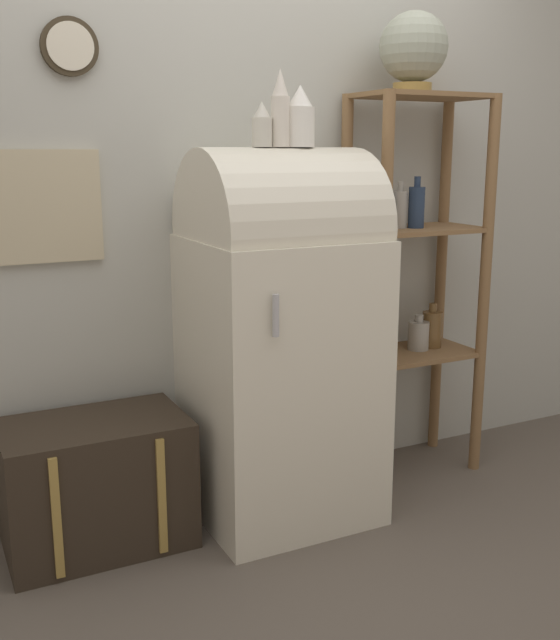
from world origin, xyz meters
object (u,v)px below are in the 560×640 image
(globe, at_px, (414,49))
(vase_right, at_px, (300,118))
(suitcase_trunk, at_px, (96,483))
(vase_center, at_px, (280,111))
(vase_left, at_px, (262,126))
(refrigerator, at_px, (280,331))

(globe, distance_m, vase_right, 0.67)
(suitcase_trunk, bearing_deg, vase_center, -6.27)
(suitcase_trunk, distance_m, vase_left, 1.46)
(refrigerator, xyz_separation_m, vase_right, (0.08, -0.01, 0.81))
(suitcase_trunk, bearing_deg, vase_right, -5.57)
(vase_right, bearing_deg, globe, 11.54)
(globe, bearing_deg, refrigerator, -170.90)
(refrigerator, xyz_separation_m, globe, (0.67, 0.11, 1.10))
(vase_left, xyz_separation_m, vase_right, (0.16, -0.00, 0.03))
(refrigerator, distance_m, vase_left, 0.78)
(vase_left, relative_size, vase_center, 0.58)
(globe, height_order, vase_right, globe)
(suitcase_trunk, height_order, globe, globe)
(suitcase_trunk, height_order, vase_right, vase_right)
(refrigerator, xyz_separation_m, vase_center, (-0.01, -0.02, 0.83))
(globe, height_order, vase_left, globe)
(refrigerator, relative_size, vase_center, 5.27)
(globe, relative_size, vase_left, 2.01)
(globe, height_order, vase_center, globe)
(refrigerator, xyz_separation_m, vase_left, (-0.08, -0.01, 0.78))
(suitcase_trunk, bearing_deg, vase_left, -6.54)
(globe, bearing_deg, suitcase_trunk, -178.28)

